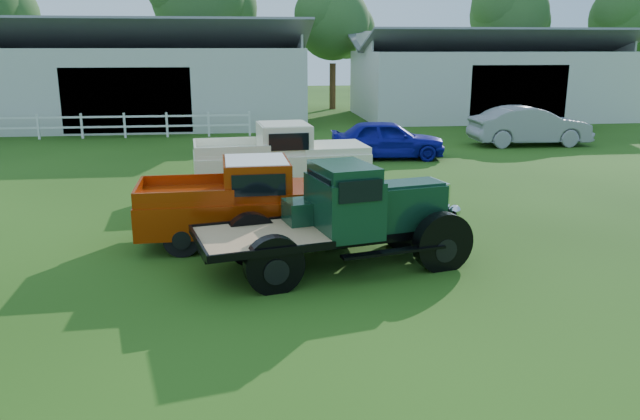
{
  "coord_description": "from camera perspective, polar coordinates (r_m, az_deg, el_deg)",
  "views": [
    {
      "loc": [
        -1.31,
        -11.05,
        4.3
      ],
      "look_at": [
        0.2,
        1.2,
        1.05
      ],
      "focal_mm": 35.0,
      "sensor_mm": 36.0,
      "label": 1
    }
  ],
  "objects": [
    {
      "name": "misc_car_blue",
      "position": [
        24.78,
        6.17,
        6.46
      ],
      "size": [
        4.61,
        2.16,
        1.53
      ],
      "primitive_type": "imported",
      "rotation": [
        0.0,
        0.0,
        1.49
      ],
      "color": "#101395",
      "rests_on": "ground"
    },
    {
      "name": "tree_b",
      "position": [
        45.15,
        -10.87,
        16.34
      ],
      "size": [
        6.9,
        6.9,
        11.5
      ],
      "primitive_type": null,
      "color": "#305420",
      "rests_on": "ground"
    },
    {
      "name": "fence_rail",
      "position": [
        31.98,
        -19.2,
        7.29
      ],
      "size": [
        14.2,
        0.16,
        1.2
      ],
      "primitive_type": null,
      "color": "white",
      "rests_on": "ground"
    },
    {
      "name": "vintage_flatbed",
      "position": [
        12.28,
        1.73,
        -0.62
      ],
      "size": [
        5.62,
        3.24,
        2.09
      ],
      "primitive_type": null,
      "rotation": [
        0.0,
        0.0,
        0.23
      ],
      "color": "#123724",
      "rests_on": "ground"
    },
    {
      "name": "shed_right",
      "position": [
        41.05,
        15.23,
        11.87
      ],
      "size": [
        16.8,
        9.2,
        5.2
      ],
      "primitive_type": null,
      "color": "silver",
      "rests_on": "ground"
    },
    {
      "name": "misc_car_grey",
      "position": [
        29.52,
        18.63,
        7.29
      ],
      "size": [
        5.24,
        1.9,
        1.72
      ],
      "primitive_type": "imported",
      "rotation": [
        0.0,
        0.0,
        1.56
      ],
      "color": "gray",
      "rests_on": "ground"
    },
    {
      "name": "tree_d",
      "position": [
        49.02,
        16.77,
        14.96
      ],
      "size": [
        6.0,
        6.0,
        10.0
      ],
      "primitive_type": null,
      "color": "#305420",
      "rests_on": "ground"
    },
    {
      "name": "tree_c",
      "position": [
        44.5,
        1.18,
        15.0
      ],
      "size": [
        5.4,
        5.4,
        9.0
      ],
      "primitive_type": null,
      "color": "#305420",
      "rests_on": "ground"
    },
    {
      "name": "ground",
      "position": [
        11.93,
        -0.25,
        -6.38
      ],
      "size": [
        120.0,
        120.0,
        0.0
      ],
      "primitive_type": "plane",
      "color": "#1A380B"
    },
    {
      "name": "white_pickup",
      "position": [
        19.17,
        -3.61,
        4.81
      ],
      "size": [
        5.62,
        2.6,
        2.0
      ],
      "primitive_type": null,
      "rotation": [
        0.0,
        0.0,
        0.09
      ],
      "color": "#EFE8C8",
      "rests_on": "ground"
    },
    {
      "name": "shed_left",
      "position": [
        37.52,
        -16.08,
        11.9
      ],
      "size": [
        18.8,
        10.2,
        5.6
      ],
      "primitive_type": null,
      "color": "silver",
      "rests_on": "ground"
    },
    {
      "name": "tree_e",
      "position": [
        50.98,
        26.19,
        13.8
      ],
      "size": [
        5.7,
        5.7,
        9.5
      ],
      "primitive_type": null,
      "color": "#305420",
      "rests_on": "ground"
    },
    {
      "name": "red_pickup",
      "position": [
        14.06,
        -6.22,
        0.89
      ],
      "size": [
        5.3,
        2.21,
        1.91
      ],
      "primitive_type": null,
      "rotation": [
        0.0,
        0.0,
        0.04
      ],
      "color": "#912805",
      "rests_on": "ground"
    }
  ]
}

